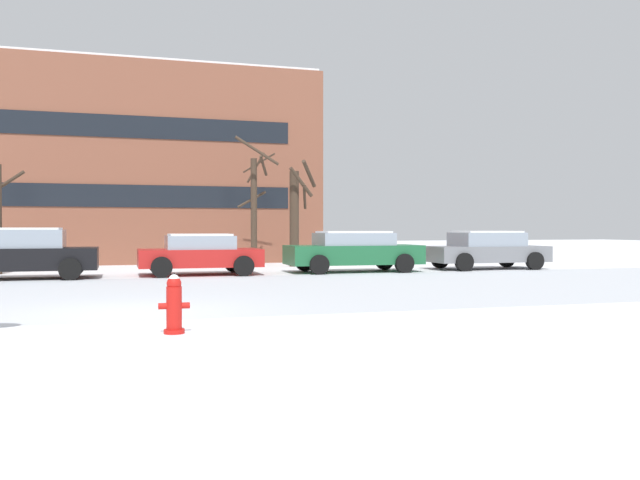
{
  "coord_description": "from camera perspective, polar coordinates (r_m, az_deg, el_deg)",
  "views": [
    {
      "loc": [
        -0.25,
        -12.31,
        1.51
      ],
      "look_at": [
        5.36,
        5.73,
        1.17
      ],
      "focal_mm": 38.37,
      "sensor_mm": 36.0,
      "label": 1
    }
  ],
  "objects": [
    {
      "name": "road_surface",
      "position": [
        16.18,
        -16.35,
        -4.35
      ],
      "size": [
        80.0,
        9.6,
        0.0
      ],
      "color": "silver",
      "rests_on": "ground"
    },
    {
      "name": "parked_car_black",
      "position": [
        21.84,
        -23.56,
        -1.01
      ],
      "size": [
        4.24,
        2.04,
        1.51
      ],
      "color": "black",
      "rests_on": "ground"
    },
    {
      "name": "parked_car_green",
      "position": [
        23.24,
        2.82,
        -0.91
      ],
      "size": [
        4.59,
        2.06,
        1.39
      ],
      "color": "#1E6038",
      "rests_on": "ground"
    },
    {
      "name": "fire_hydrant",
      "position": [
        9.99,
        -12.07,
        -5.23
      ],
      "size": [
        0.44,
        0.3,
        0.84
      ],
      "color": "red",
      "rests_on": "ground"
    },
    {
      "name": "tree_far_left",
      "position": [
        26.3,
        -5.48,
        3.02
      ],
      "size": [
        1.79,
        1.82,
        4.91
      ],
      "color": "#423326",
      "rests_on": "ground"
    },
    {
      "name": "parked_car_gray",
      "position": [
        25.58,
        13.72,
        -0.78
      ],
      "size": [
        4.34,
        2.12,
        1.39
      ],
      "color": "slate",
      "rests_on": "ground"
    },
    {
      "name": "ground_plane",
      "position": [
        12.4,
        -16.07,
        -6.0
      ],
      "size": [
        120.0,
        120.0,
        0.0
      ],
      "primitive_type": "plane",
      "color": "white"
    },
    {
      "name": "tree_far_mid",
      "position": [
        26.53,
        -2.05,
        2.17
      ],
      "size": [
        1.31,
        1.23,
        4.08
      ],
      "color": "#423326",
      "rests_on": "ground"
    },
    {
      "name": "building_far_left",
      "position": [
        32.77,
        -15.5,
        5.75
      ],
      "size": [
        15.98,
        8.3,
        8.45
      ],
      "color": "brown",
      "rests_on": "ground"
    },
    {
      "name": "parked_car_red",
      "position": [
        22.09,
        -10.0,
        -1.12
      ],
      "size": [
        3.86,
        2.19,
        1.31
      ],
      "color": "red",
      "rests_on": "ground"
    }
  ]
}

